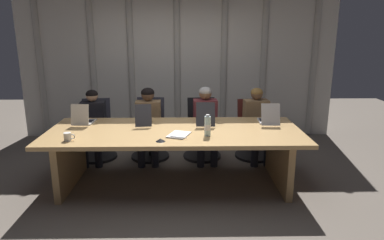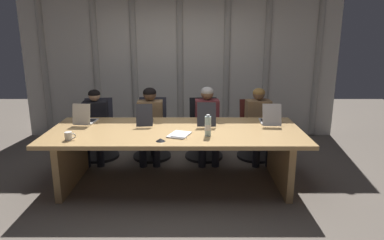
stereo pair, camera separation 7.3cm
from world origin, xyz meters
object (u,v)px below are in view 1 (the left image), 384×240
at_px(office_chair_left_end, 97,136).
at_px(office_chair_left_mid, 150,136).
at_px(laptop_left_mid, 144,120).
at_px(person_center, 206,120).
at_px(office_chair_center, 202,135).
at_px(person_left_end, 93,122).
at_px(laptop_center, 205,119).
at_px(laptop_right_mid, 268,119).
at_px(conference_mic_left_side, 160,140).
at_px(person_right_mid, 257,120).
at_px(office_chair_right_mid, 253,136).
at_px(person_left_mid, 148,120).
at_px(water_bottle_primary, 208,126).
at_px(spiral_notepad, 179,135).
at_px(laptop_left_end, 83,120).
at_px(coffee_mug_near, 68,137).

distance_m(office_chair_left_end, office_chair_left_mid, 0.84).
xyz_separation_m(laptop_left_mid, person_center, (0.88, 0.58, -0.16)).
bearing_deg(office_chair_center, person_left_end, -87.67).
bearing_deg(person_center, laptop_left_mid, -59.16).
bearing_deg(laptop_left_mid, person_left_end, 50.48).
height_order(laptop_center, laptop_right_mid, laptop_center).
bearing_deg(conference_mic_left_side, person_right_mid, 44.44).
relative_size(office_chair_right_mid, person_left_mid, 0.80).
xyz_separation_m(office_chair_left_end, person_left_end, (-0.01, -0.16, 0.27)).
height_order(office_chair_center, person_center, person_center).
bearing_deg(laptop_center, office_chair_center, 1.73).
relative_size(person_left_mid, water_bottle_primary, 4.33).
xyz_separation_m(person_right_mid, water_bottle_primary, (-0.84, -1.15, 0.24)).
xyz_separation_m(laptop_left_mid, conference_mic_left_side, (0.28, -0.78, -0.04)).
bearing_deg(person_left_end, office_chair_right_mid, 89.11).
distance_m(office_chair_right_mid, person_left_mid, 1.69).
bearing_deg(spiral_notepad, conference_mic_left_side, -111.69).
xyz_separation_m(laptop_center, person_left_end, (-1.68, 0.58, -0.19)).
distance_m(laptop_left_end, water_bottle_primary, 1.74).
relative_size(office_chair_center, coffee_mug_near, 7.06).
distance_m(office_chair_left_mid, person_left_end, 0.91).
height_order(office_chair_left_end, person_right_mid, person_right_mid).
distance_m(office_chair_center, water_bottle_primary, 1.41).
bearing_deg(laptop_right_mid, office_chair_center, 52.71).
xyz_separation_m(office_chair_right_mid, person_left_end, (-2.50, -0.16, 0.28)).
relative_size(laptop_left_end, spiral_notepad, 1.02).
height_order(laptop_right_mid, person_center, person_center).
xyz_separation_m(laptop_right_mid, office_chair_right_mid, (-0.04, 0.74, -0.47)).
bearing_deg(office_chair_right_mid, person_center, -87.80).
relative_size(laptop_right_mid, water_bottle_primary, 1.68).
xyz_separation_m(laptop_center, office_chair_left_end, (-1.67, 0.74, -0.46)).
xyz_separation_m(laptop_left_end, person_right_mid, (2.48, 0.57, -0.17)).
xyz_separation_m(conference_mic_left_side, spiral_notepad, (0.21, 0.23, -0.01)).
bearing_deg(person_center, water_bottle_primary, -4.99).
bearing_deg(office_chair_left_end, office_chair_left_mid, 82.10).
height_order(office_chair_left_mid, office_chair_right_mid, office_chair_left_mid).
relative_size(office_chair_left_end, person_right_mid, 0.82).
xyz_separation_m(person_center, spiral_notepad, (-0.39, -1.14, 0.11)).
distance_m(laptop_center, office_chair_left_end, 1.89).
xyz_separation_m(office_chair_left_mid, person_right_mid, (1.67, -0.16, 0.28)).
bearing_deg(laptop_right_mid, laptop_center, 93.14).
xyz_separation_m(laptop_center, office_chair_right_mid, (0.82, 0.74, -0.47)).
bearing_deg(person_left_end, person_center, 85.56).
bearing_deg(laptop_left_end, laptop_left_mid, -86.58).
bearing_deg(person_left_end, laptop_right_mid, 72.62).
relative_size(laptop_left_end, person_right_mid, 0.33).
bearing_deg(office_chair_center, water_bottle_primary, -3.15).
relative_size(laptop_left_mid, office_chair_center, 0.52).
bearing_deg(office_chair_left_end, office_chair_center, 82.03).
bearing_deg(conference_mic_left_side, office_chair_center, 70.21).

